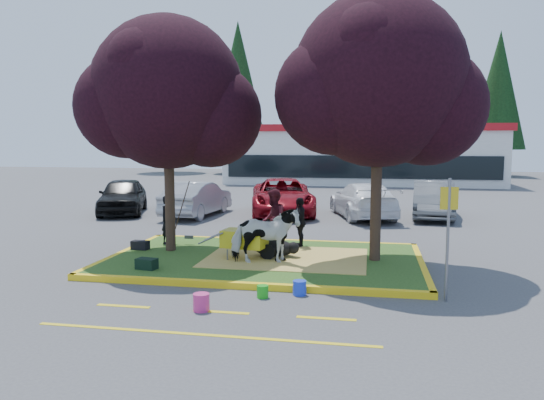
% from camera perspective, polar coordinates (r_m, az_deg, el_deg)
% --- Properties ---
extents(ground, '(90.00, 90.00, 0.00)m').
position_cam_1_polar(ground, '(14.30, -0.81, -6.74)').
color(ground, '#424244').
rests_on(ground, ground).
extents(median_island, '(8.00, 5.00, 0.15)m').
position_cam_1_polar(median_island, '(14.28, -0.81, -6.44)').
color(median_island, '#264916').
rests_on(median_island, ground).
extents(curb_near, '(8.30, 0.16, 0.15)m').
position_cam_1_polar(curb_near, '(11.84, -3.30, -9.17)').
color(curb_near, yellow).
rests_on(curb_near, ground).
extents(curb_far, '(8.30, 0.16, 0.15)m').
position_cam_1_polar(curb_far, '(16.76, 0.93, -4.51)').
color(curb_far, yellow).
rests_on(curb_far, ground).
extents(curb_left, '(0.16, 5.30, 0.15)m').
position_cam_1_polar(curb_left, '(15.59, -15.76, -5.59)').
color(curb_left, yellow).
rests_on(curb_left, ground).
extents(curb_right, '(0.16, 5.30, 0.15)m').
position_cam_1_polar(curb_right, '(14.08, 15.82, -6.88)').
color(curb_right, yellow).
rests_on(curb_right, ground).
extents(straw_bedding, '(4.20, 3.00, 0.01)m').
position_cam_1_polar(straw_bedding, '(14.16, 1.58, -6.23)').
color(straw_bedding, '#DEC85B').
rests_on(straw_bedding, median_island).
extents(tree_purple_left, '(5.06, 4.20, 6.51)m').
position_cam_1_polar(tree_purple_left, '(15.11, -11.11, 10.50)').
color(tree_purple_left, black).
rests_on(tree_purple_left, median_island).
extents(tree_purple_right, '(5.30, 4.40, 6.82)m').
position_cam_1_polar(tree_purple_right, '(13.89, 11.47, 11.69)').
color(tree_purple_right, black).
rests_on(tree_purple_right, median_island).
extents(fire_lane_stripe_a, '(1.10, 0.12, 0.01)m').
position_cam_1_polar(fire_lane_stripe_a, '(11.06, -15.69, -10.93)').
color(fire_lane_stripe_a, yellow).
rests_on(fire_lane_stripe_a, ground).
extents(fire_lane_stripe_b, '(1.10, 0.12, 0.01)m').
position_cam_1_polar(fire_lane_stripe_b, '(10.36, -5.49, -11.91)').
color(fire_lane_stripe_b, yellow).
rests_on(fire_lane_stripe_b, ground).
extents(fire_lane_stripe_c, '(1.10, 0.12, 0.01)m').
position_cam_1_polar(fire_lane_stripe_c, '(10.02, 5.85, -12.56)').
color(fire_lane_stripe_c, yellow).
rests_on(fire_lane_stripe_c, ground).
extents(fire_lane_long, '(6.00, 0.10, 0.01)m').
position_cam_1_polar(fire_lane_long, '(9.28, -7.60, -14.16)').
color(fire_lane_long, yellow).
rests_on(fire_lane_long, ground).
extents(retail_building, '(20.40, 8.40, 4.40)m').
position_cam_1_polar(retail_building, '(41.65, 9.55, 4.97)').
color(retail_building, silver).
rests_on(retail_building, ground).
extents(treeline, '(46.58, 7.80, 14.63)m').
position_cam_1_polar(treeline, '(51.47, 8.99, 11.35)').
color(treeline, black).
rests_on(treeline, ground).
extents(cow, '(1.85, 1.19, 1.44)m').
position_cam_1_polar(cow, '(13.39, -0.75, -3.84)').
color(cow, white).
rests_on(cow, median_island).
extents(calf, '(1.21, 0.90, 0.47)m').
position_cam_1_polar(calf, '(14.28, 0.26, -5.18)').
color(calf, black).
rests_on(calf, median_island).
extents(handler, '(0.53, 0.62, 1.45)m').
position_cam_1_polar(handler, '(16.26, -11.12, -2.11)').
color(handler, black).
rests_on(handler, median_island).
extents(visitor_a, '(0.74, 0.91, 1.74)m').
position_cam_1_polar(visitor_a, '(14.99, 0.14, -2.14)').
color(visitor_a, '#4C1520').
rests_on(visitor_a, median_island).
extents(visitor_b, '(0.38, 0.86, 1.46)m').
position_cam_1_polar(visitor_b, '(15.53, 3.03, -2.39)').
color(visitor_b, black).
rests_on(visitor_b, median_island).
extents(wheelbarrow, '(2.04, 0.85, 0.77)m').
position_cam_1_polar(wheelbarrow, '(13.95, -2.93, -4.22)').
color(wheelbarrow, black).
rests_on(wheelbarrow, median_island).
extents(gear_bag_dark, '(0.51, 0.31, 0.25)m').
position_cam_1_polar(gear_bag_dark, '(15.68, -13.99, -4.73)').
color(gear_bag_dark, black).
rests_on(gear_bag_dark, median_island).
extents(gear_bag_green, '(0.53, 0.39, 0.26)m').
position_cam_1_polar(gear_bag_green, '(13.29, -13.33, -6.69)').
color(gear_bag_green, black).
rests_on(gear_bag_green, median_island).
extents(sign_post, '(0.35, 0.06, 2.51)m').
position_cam_1_polar(sign_post, '(11.19, 18.43, -2.67)').
color(sign_post, slate).
rests_on(sign_post, ground).
extents(bucket_green, '(0.28, 0.28, 0.26)m').
position_cam_1_polar(bucket_green, '(11.18, -1.02, -9.82)').
color(bucket_green, '#1BAA1A').
rests_on(bucket_green, ground).
extents(bucket_pink, '(0.41, 0.41, 0.34)m').
position_cam_1_polar(bucket_pink, '(10.43, -7.62, -10.85)').
color(bucket_pink, '#D32F7B').
rests_on(bucket_pink, ground).
extents(bucket_blue, '(0.38, 0.38, 0.31)m').
position_cam_1_polar(bucket_blue, '(11.37, 2.98, -9.41)').
color(bucket_blue, blue).
rests_on(bucket_blue, ground).
extents(car_black, '(3.26, 4.98, 1.58)m').
position_cam_1_polar(car_black, '(24.63, -15.76, 0.44)').
color(car_black, black).
rests_on(car_black, ground).
extents(car_silver, '(1.96, 4.65, 1.49)m').
position_cam_1_polar(car_silver, '(23.09, -8.08, 0.13)').
color(car_silver, '#95979C').
rests_on(car_silver, ground).
extents(car_red, '(3.73, 6.08, 1.57)m').
position_cam_1_polar(car_red, '(23.34, 1.11, 0.36)').
color(car_red, maroon).
rests_on(car_red, ground).
extents(car_white, '(3.37, 5.46, 1.48)m').
position_cam_1_polar(car_white, '(22.72, 9.76, -0.02)').
color(car_white, white).
rests_on(car_white, ground).
extents(car_grey, '(2.03, 4.77, 1.53)m').
position_cam_1_polar(car_grey, '(23.39, 16.97, 0.04)').
color(car_grey, '#5B5F62').
rests_on(car_grey, ground).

